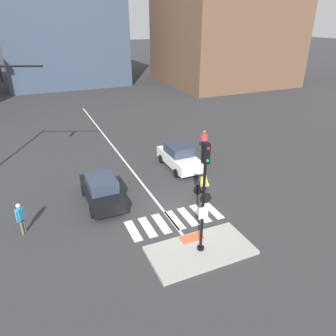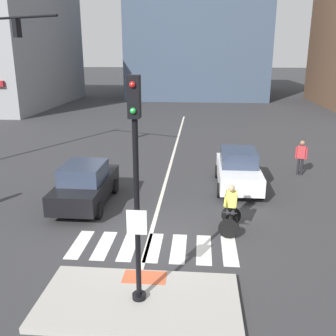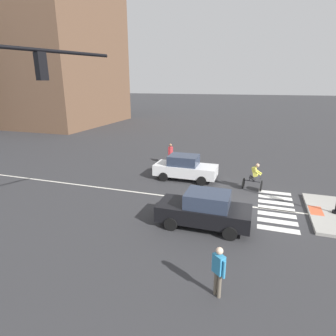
# 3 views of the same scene
# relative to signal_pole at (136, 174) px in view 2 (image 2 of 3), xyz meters

# --- Properties ---
(ground_plane) EXTENTS (300.00, 300.00, 0.00)m
(ground_plane) POSITION_rel_signal_pole_xyz_m (0.00, 3.34, -3.18)
(ground_plane) COLOR #333335
(traffic_island) EXTENTS (4.64, 2.42, 0.15)m
(traffic_island) POSITION_rel_signal_pole_xyz_m (0.00, 0.01, -3.10)
(traffic_island) COLOR #A3A099
(traffic_island) RESTS_ON ground
(tactile_pad_front) EXTENTS (1.10, 0.60, 0.01)m
(tactile_pad_front) POSITION_rel_signal_pole_xyz_m (0.00, 0.87, -3.02)
(tactile_pad_front) COLOR #DB5B38
(tactile_pad_front) RESTS_ON traffic_island
(signal_pole) EXTENTS (0.44, 0.38, 5.04)m
(signal_pole) POSITION_rel_signal_pole_xyz_m (0.00, 0.00, 0.00)
(signal_pole) COLOR black
(signal_pole) RESTS_ON traffic_island
(crosswalk_stripe_a) EXTENTS (0.44, 1.80, 0.01)m
(crosswalk_stripe_a) POSITION_rel_signal_pole_xyz_m (-2.27, 2.70, -3.17)
(crosswalk_stripe_a) COLOR silver
(crosswalk_stripe_a) RESTS_ON ground
(crosswalk_stripe_b) EXTENTS (0.44, 1.80, 0.01)m
(crosswalk_stripe_b) POSITION_rel_signal_pole_xyz_m (-1.51, 2.70, -3.17)
(crosswalk_stripe_b) COLOR silver
(crosswalk_stripe_b) RESTS_ON ground
(crosswalk_stripe_c) EXTENTS (0.44, 1.80, 0.01)m
(crosswalk_stripe_c) POSITION_rel_signal_pole_xyz_m (-0.76, 2.70, -3.17)
(crosswalk_stripe_c) COLOR silver
(crosswalk_stripe_c) RESTS_ON ground
(crosswalk_stripe_d) EXTENTS (0.44, 1.80, 0.01)m
(crosswalk_stripe_d) POSITION_rel_signal_pole_xyz_m (0.00, 2.70, -3.17)
(crosswalk_stripe_d) COLOR silver
(crosswalk_stripe_d) RESTS_ON ground
(crosswalk_stripe_e) EXTENTS (0.44, 1.80, 0.01)m
(crosswalk_stripe_e) POSITION_rel_signal_pole_xyz_m (0.76, 2.70, -3.17)
(crosswalk_stripe_e) COLOR silver
(crosswalk_stripe_e) RESTS_ON ground
(crosswalk_stripe_f) EXTENTS (0.44, 1.80, 0.01)m
(crosswalk_stripe_f) POSITION_rel_signal_pole_xyz_m (1.51, 2.70, -3.17)
(crosswalk_stripe_f) COLOR silver
(crosswalk_stripe_f) RESTS_ON ground
(crosswalk_stripe_g) EXTENTS (0.44, 1.80, 0.01)m
(crosswalk_stripe_g) POSITION_rel_signal_pole_xyz_m (2.27, 2.70, -3.17)
(crosswalk_stripe_g) COLOR silver
(crosswalk_stripe_g) RESTS_ON ground
(lane_centre_line) EXTENTS (0.14, 28.00, 0.01)m
(lane_centre_line) POSITION_rel_signal_pole_xyz_m (-0.19, 13.34, -3.17)
(lane_centre_line) COLOR silver
(lane_centre_line) RESTS_ON ground
(building_far_block) EXTENTS (17.65, 21.13, 16.28)m
(building_far_block) POSITION_rel_signal_pole_xyz_m (0.71, 48.15, 4.98)
(building_far_block) COLOR #3D4C60
(building_far_block) RESTS_ON ground
(car_black_westbound_near) EXTENTS (1.86, 4.11, 1.64)m
(car_black_westbound_near) POSITION_rel_signal_pole_xyz_m (-2.99, 5.88, -2.37)
(car_black_westbound_near) COLOR black
(car_black_westbound_near) RESTS_ON ground
(car_white_eastbound_mid) EXTENTS (1.85, 4.10, 1.64)m
(car_white_eastbound_mid) POSITION_rel_signal_pole_xyz_m (2.99, 8.36, -2.37)
(car_white_eastbound_mid) COLOR white
(car_white_eastbound_mid) RESTS_ON ground
(cyclist) EXTENTS (0.81, 1.17, 1.68)m
(cyclist) POSITION_rel_signal_pole_xyz_m (2.35, 3.94, -2.31)
(cyclist) COLOR black
(cyclist) RESTS_ON ground
(pedestrian_waiting_far_side) EXTENTS (0.53, 0.32, 1.67)m
(pedestrian_waiting_far_side) POSITION_rel_signal_pole_xyz_m (6.11, 10.37, -2.20)
(pedestrian_waiting_far_side) COLOR black
(pedestrian_waiting_far_side) RESTS_ON ground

